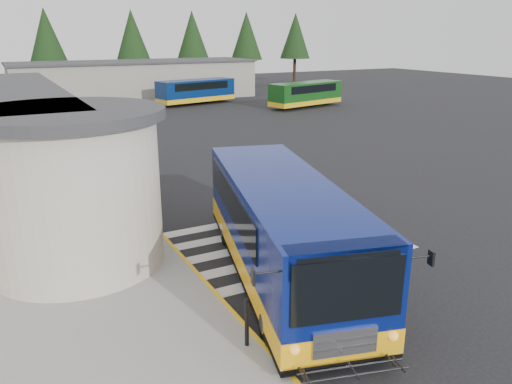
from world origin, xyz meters
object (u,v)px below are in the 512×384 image
pedestrian_a (103,259)px  far_bus_b (306,93)px  far_bus_a (196,91)px  bollard (247,322)px  transit_bus (282,233)px  pedestrian_b (83,254)px

pedestrian_a → far_bus_b: 38.86m
far_bus_b → pedestrian_a: bearing=125.1°
far_bus_a → far_bus_b: (8.84, -7.33, -0.03)m
pedestrian_a → far_bus_a: (16.99, 36.36, 0.37)m
bollard → far_bus_b: bearing=54.8°
bollard → far_bus_b: (23.52, 33.31, 0.63)m
far_bus_a → far_bus_b: bearing=-142.3°
transit_bus → bollard: (-2.60, -2.82, -0.68)m
pedestrian_b → pedestrian_a: bearing=-9.9°
bollard → far_bus_a: far_bus_a is taller
far_bus_a → far_bus_b: size_ratio=1.02×
pedestrian_b → transit_bus: bearing=24.8°
transit_bus → pedestrian_a: size_ratio=6.15×
transit_bus → pedestrian_a: transit_bus is taller
bollard → transit_bus: bearing=47.3°
pedestrian_a → far_bus_b: bearing=-45.6°
transit_bus → far_bus_b: size_ratio=1.27×
pedestrian_b → far_bus_b: (26.24, 28.42, 0.35)m
transit_bus → pedestrian_a: bearing=178.7°
transit_bus → far_bus_a: size_ratio=1.25×
pedestrian_a → far_bus_a: bearing=-29.0°
far_bus_a → far_bus_b: far_bus_a is taller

